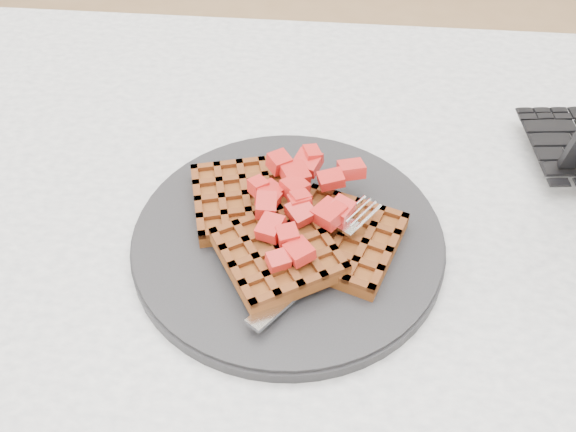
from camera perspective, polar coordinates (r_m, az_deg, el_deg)
The scene contains 5 objects.
table at distance 0.73m, azimuth 9.29°, elevation -7.78°, with size 1.20×0.80×0.75m.
plate at distance 0.61m, azimuth -0.00°, elevation -2.06°, with size 0.30×0.30×0.02m, color black.
waffles at distance 0.60m, azimuth -0.02°, elevation -1.11°, with size 0.22×0.20×0.03m.
strawberry_pile at distance 0.58m, azimuth 0.00°, elevation 0.95°, with size 0.15×0.15×0.02m, color #A30808, non-canonical shape.
fork at distance 0.58m, azimuth 3.28°, elevation -3.95°, with size 0.02×0.18×0.02m, color silver, non-canonical shape.
Camera 1 is at (-0.08, -0.43, 1.22)m, focal length 40.00 mm.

